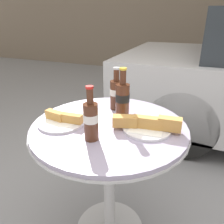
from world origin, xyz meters
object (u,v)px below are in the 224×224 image
at_px(bistro_table, 109,152).
at_px(lunch_plate_far, 147,125).
at_px(cola_bottle_center, 91,119).
at_px(lunch_plate_near, 62,120).
at_px(cola_bottle_left, 123,99).
at_px(cola_bottle_right, 116,93).

bearing_deg(bistro_table, lunch_plate_far, 3.16).
relative_size(cola_bottle_center, lunch_plate_near, 1.06).
xyz_separation_m(cola_bottle_left, lunch_plate_near, (-0.25, -0.17, -0.09)).
bearing_deg(lunch_plate_far, lunch_plate_near, -167.74).
height_order(bistro_table, cola_bottle_center, cola_bottle_center).
distance_m(cola_bottle_left, lunch_plate_far, 0.19).
distance_m(cola_bottle_right, lunch_plate_near, 0.34).
xyz_separation_m(cola_bottle_center, lunch_plate_far, (0.20, 0.17, -0.07)).
bearing_deg(lunch_plate_far, cola_bottle_center, -140.47).
height_order(cola_bottle_right, lunch_plate_near, cola_bottle_right).
bearing_deg(cola_bottle_left, cola_bottle_right, 125.04).
xyz_separation_m(lunch_plate_near, lunch_plate_far, (0.40, 0.09, 0.01)).
distance_m(bistro_table, lunch_plate_far, 0.26).
bearing_deg(cola_bottle_left, lunch_plate_far, -29.40).
bearing_deg(cola_bottle_right, cola_bottle_left, -54.96).
relative_size(cola_bottle_right, lunch_plate_near, 1.05).
bearing_deg(cola_bottle_center, cola_bottle_left, 78.59).
bearing_deg(bistro_table, lunch_plate_near, -160.47).
distance_m(cola_bottle_left, lunch_plate_near, 0.32).
relative_size(cola_bottle_center, lunch_plate_far, 0.76).
xyz_separation_m(cola_bottle_left, lunch_plate_far, (0.15, -0.08, -0.08)).
relative_size(bistro_table, cola_bottle_right, 3.27).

